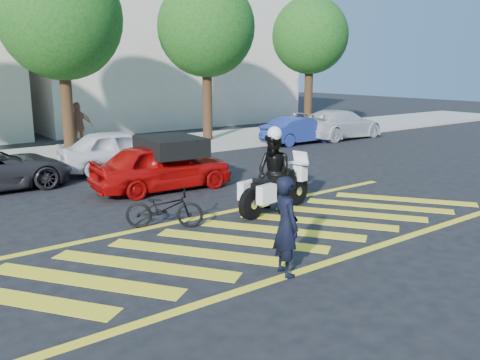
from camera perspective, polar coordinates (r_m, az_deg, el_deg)
ground at (r=10.81m, az=2.70°, el=-6.19°), size 90.00×90.00×0.00m
sidewalk at (r=21.20m, az=-18.47°, el=2.69°), size 60.00×5.00×0.15m
crosswalk at (r=10.79m, az=2.54°, el=-6.21°), size 12.33×4.00×0.01m
building_right at (r=32.85m, az=-8.97°, el=15.95°), size 16.00×8.00×11.00m
tree_center at (r=21.09m, az=-19.17°, el=16.31°), size 4.60×4.60×7.56m
tree_right at (r=23.95m, az=-3.61°, el=16.30°), size 4.40×4.40×7.41m
tree_far_right at (r=28.05m, az=7.96°, el=15.45°), size 4.00×4.00×7.10m
officer_bike at (r=8.61m, az=5.20°, el=-5.17°), size 0.56×0.71×1.72m
bicycle at (r=11.30m, az=-8.51°, el=-3.13°), size 1.73×1.46×0.89m
police_motorcycle at (r=12.36m, az=3.89°, el=-0.91°), size 2.49×0.97×1.10m
officer_moto at (r=12.28m, az=3.84°, el=0.76°), size 0.89×1.06×1.94m
red_convertible at (r=14.73m, az=-8.71°, el=1.52°), size 4.15×1.90×1.38m
parked_mid_right at (r=17.64m, az=-13.08°, el=3.26°), size 4.43×2.28×1.44m
parked_right at (r=23.77m, az=6.69°, el=5.60°), size 3.80×1.34×1.25m
parked_far_right at (r=25.73m, az=11.20°, el=6.17°), size 4.98×2.19×1.42m
pedestrian_right at (r=21.55m, az=-17.67°, el=5.73°), size 1.20×0.64×1.96m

